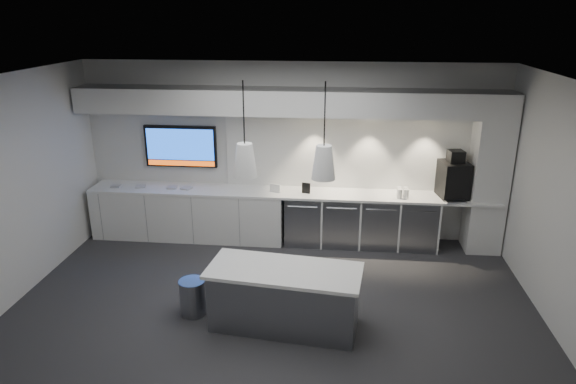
# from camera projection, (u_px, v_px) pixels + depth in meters

# --- Properties ---
(floor) EXTENTS (7.00, 7.00, 0.00)m
(floor) POSITION_uv_depth(u_px,v_px,m) (273.00, 309.00, 6.84)
(floor) COLOR #2C2C2E
(floor) RESTS_ON ground
(ceiling) EXTENTS (7.00, 7.00, 0.00)m
(ceiling) POSITION_uv_depth(u_px,v_px,m) (270.00, 80.00, 5.85)
(ceiling) COLOR black
(ceiling) RESTS_ON wall_back
(wall_back) EXTENTS (7.00, 0.00, 7.00)m
(wall_back) POSITION_uv_depth(u_px,v_px,m) (291.00, 152.00, 8.69)
(wall_back) COLOR silver
(wall_back) RESTS_ON floor
(wall_front) EXTENTS (7.00, 0.00, 7.00)m
(wall_front) POSITION_uv_depth(u_px,v_px,m) (229.00, 315.00, 3.99)
(wall_front) COLOR silver
(wall_front) RESTS_ON floor
(wall_left) EXTENTS (0.00, 7.00, 7.00)m
(wall_left) POSITION_uv_depth(u_px,v_px,m) (5.00, 194.00, 6.68)
(wall_left) COLOR silver
(wall_left) RESTS_ON floor
(wall_right) EXTENTS (0.00, 7.00, 7.00)m
(wall_right) POSITION_uv_depth(u_px,v_px,m) (567.00, 214.00, 6.00)
(wall_right) COLOR silver
(wall_right) RESTS_ON floor
(back_counter) EXTENTS (6.80, 0.65, 0.04)m
(back_counter) POSITION_uv_depth(u_px,v_px,m) (289.00, 193.00, 8.59)
(back_counter) COLOR white
(back_counter) RESTS_ON left_base_cabinets
(left_base_cabinets) EXTENTS (3.30, 0.63, 0.86)m
(left_base_cabinets) POSITION_uv_depth(u_px,v_px,m) (189.00, 214.00, 8.91)
(left_base_cabinets) COLOR white
(left_base_cabinets) RESTS_ON floor
(fridge_unit_a) EXTENTS (0.60, 0.61, 0.85)m
(fridge_unit_a) POSITION_uv_depth(u_px,v_px,m) (304.00, 218.00, 8.71)
(fridge_unit_a) COLOR gray
(fridge_unit_a) RESTS_ON floor
(fridge_unit_b) EXTENTS (0.60, 0.61, 0.85)m
(fridge_unit_b) POSITION_uv_depth(u_px,v_px,m) (341.00, 220.00, 8.65)
(fridge_unit_b) COLOR gray
(fridge_unit_b) RESTS_ON floor
(fridge_unit_c) EXTENTS (0.60, 0.61, 0.85)m
(fridge_unit_c) POSITION_uv_depth(u_px,v_px,m) (379.00, 221.00, 8.59)
(fridge_unit_c) COLOR gray
(fridge_unit_c) RESTS_ON floor
(fridge_unit_d) EXTENTS (0.60, 0.61, 0.85)m
(fridge_unit_d) POSITION_uv_depth(u_px,v_px,m) (417.00, 223.00, 8.53)
(fridge_unit_d) COLOR gray
(fridge_unit_d) RESTS_ON floor
(backsplash) EXTENTS (4.60, 0.03, 1.30)m
(backsplash) POSITION_uv_depth(u_px,v_px,m) (363.00, 151.00, 8.54)
(backsplash) COLOR white
(backsplash) RESTS_ON wall_back
(soffit) EXTENTS (6.90, 0.60, 0.40)m
(soffit) POSITION_uv_depth(u_px,v_px,m) (289.00, 102.00, 8.11)
(soffit) COLOR white
(soffit) RESTS_ON wall_back
(column) EXTENTS (0.55, 0.55, 2.60)m
(column) POSITION_uv_depth(u_px,v_px,m) (489.00, 174.00, 8.16)
(column) COLOR white
(column) RESTS_ON floor
(wall_tv) EXTENTS (1.25, 0.07, 0.72)m
(wall_tv) POSITION_uv_depth(u_px,v_px,m) (181.00, 146.00, 8.80)
(wall_tv) COLOR black
(wall_tv) RESTS_ON wall_back
(island) EXTENTS (1.95, 1.01, 0.79)m
(island) POSITION_uv_depth(u_px,v_px,m) (284.00, 297.00, 6.34)
(island) COLOR gray
(island) RESTS_ON floor
(bin) EXTENTS (0.38, 0.38, 0.48)m
(bin) POSITION_uv_depth(u_px,v_px,m) (193.00, 297.00, 6.66)
(bin) COLOR gray
(bin) RESTS_ON floor
(coffee_machine) EXTENTS (0.50, 0.65, 0.77)m
(coffee_machine) POSITION_uv_depth(u_px,v_px,m) (453.00, 178.00, 8.25)
(coffee_machine) COLOR black
(coffee_machine) RESTS_ON back_counter
(sign_black) EXTENTS (0.14, 0.05, 0.18)m
(sign_black) POSITION_uv_depth(u_px,v_px,m) (306.00, 188.00, 8.47)
(sign_black) COLOR black
(sign_black) RESTS_ON back_counter
(sign_white) EXTENTS (0.18, 0.07, 0.14)m
(sign_white) POSITION_uv_depth(u_px,v_px,m) (275.00, 188.00, 8.53)
(sign_white) COLOR white
(sign_white) RESTS_ON back_counter
(cup_cluster) EXTENTS (0.19, 0.19, 0.16)m
(cup_cluster) POSITION_uv_depth(u_px,v_px,m) (403.00, 193.00, 8.28)
(cup_cluster) COLOR white
(cup_cluster) RESTS_ON back_counter
(tray_a) EXTENTS (0.17, 0.17, 0.02)m
(tray_a) POSITION_uv_depth(u_px,v_px,m) (116.00, 186.00, 8.82)
(tray_a) COLOR #ABABAB
(tray_a) RESTS_ON back_counter
(tray_b) EXTENTS (0.20, 0.20, 0.02)m
(tray_b) POSITION_uv_depth(u_px,v_px,m) (141.00, 186.00, 8.80)
(tray_b) COLOR #ABABAB
(tray_b) RESTS_ON back_counter
(tray_c) EXTENTS (0.17, 0.17, 0.02)m
(tray_c) POSITION_uv_depth(u_px,v_px,m) (172.00, 187.00, 8.75)
(tray_c) COLOR #ABABAB
(tray_c) RESTS_ON back_counter
(tray_d) EXTENTS (0.20, 0.20, 0.02)m
(tray_d) POSITION_uv_depth(u_px,v_px,m) (186.00, 188.00, 8.71)
(tray_d) COLOR #ABABAB
(tray_d) RESTS_ON back_counter
(pendant_left) EXTENTS (0.27, 0.27, 1.09)m
(pendant_left) POSITION_uv_depth(u_px,v_px,m) (245.00, 160.00, 5.81)
(pendant_left) COLOR white
(pendant_left) RESTS_ON ceiling
(pendant_right) EXTENTS (0.27, 0.27, 1.09)m
(pendant_right) POSITION_uv_depth(u_px,v_px,m) (324.00, 162.00, 5.72)
(pendant_right) COLOR white
(pendant_right) RESTS_ON ceiling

